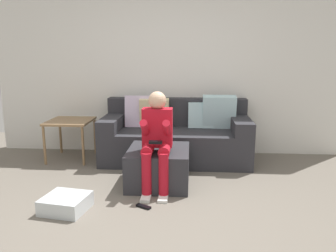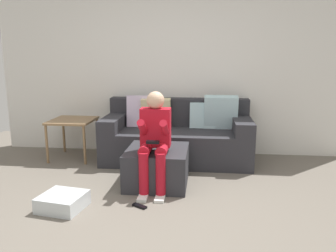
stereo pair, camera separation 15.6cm
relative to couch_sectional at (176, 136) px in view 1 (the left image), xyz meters
The scene contains 8 objects.
ground_plane 1.98m from the couch_sectional, 94.45° to the right, with size 6.86×6.86×0.00m, color #6B6359.
wall_back 1.09m from the couch_sectional, 108.75° to the left, with size 5.28×0.10×2.65m, color silver.
couch_sectional is the anchor object (origin of this frame).
ottoman 0.99m from the couch_sectional, 99.39° to the right, with size 0.70×0.75×0.42m, color #2D2D33.
person_seated 1.19m from the couch_sectional, 97.98° to the right, with size 0.33×0.55×1.10m.
storage_bin 2.02m from the couch_sectional, 119.85° to the right, with size 0.41×0.39×0.15m, color silver.
side_table 1.54m from the couch_sectional, behind, with size 0.60×0.64×0.57m.
remote_near_ottoman 1.67m from the couch_sectional, 98.73° to the right, with size 0.16×0.05×0.02m, color black.
Camera 1 is at (0.37, -2.78, 1.49)m, focal length 36.17 mm.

